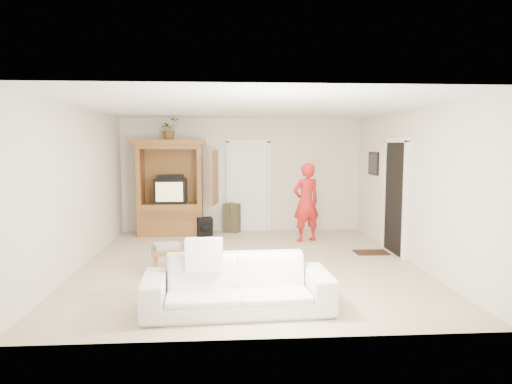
# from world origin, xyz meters

# --- Properties ---
(floor) EXTENTS (6.00, 6.00, 0.00)m
(floor) POSITION_xyz_m (0.00, 0.00, 0.00)
(floor) COLOR tan
(floor) RESTS_ON ground
(ceiling) EXTENTS (6.00, 6.00, 0.00)m
(ceiling) POSITION_xyz_m (0.00, 0.00, 2.60)
(ceiling) COLOR white
(ceiling) RESTS_ON floor
(wall_back) EXTENTS (5.50, 0.00, 5.50)m
(wall_back) POSITION_xyz_m (0.00, 3.00, 1.30)
(wall_back) COLOR silver
(wall_back) RESTS_ON floor
(wall_front) EXTENTS (5.50, 0.00, 5.50)m
(wall_front) POSITION_xyz_m (0.00, -3.00, 1.30)
(wall_front) COLOR silver
(wall_front) RESTS_ON floor
(wall_left) EXTENTS (0.00, 6.00, 6.00)m
(wall_left) POSITION_xyz_m (-2.75, 0.00, 1.30)
(wall_left) COLOR silver
(wall_left) RESTS_ON floor
(wall_right) EXTENTS (0.00, 6.00, 6.00)m
(wall_right) POSITION_xyz_m (2.75, 0.00, 1.30)
(wall_right) COLOR silver
(wall_right) RESTS_ON floor
(armoire) EXTENTS (1.82, 1.14, 2.10)m
(armoire) POSITION_xyz_m (-1.58, 2.66, 0.91)
(armoire) COLOR brown
(armoire) RESTS_ON floor
(door_back) EXTENTS (0.85, 0.05, 2.04)m
(door_back) POSITION_xyz_m (0.15, 2.97, 1.02)
(door_back) COLOR white
(door_back) RESTS_ON floor
(doorway_right) EXTENTS (0.05, 0.90, 2.04)m
(doorway_right) POSITION_xyz_m (2.73, 0.60, 1.02)
(doorway_right) COLOR black
(doorway_right) RESTS_ON floor
(framed_picture) EXTENTS (0.03, 0.60, 0.48)m
(framed_picture) POSITION_xyz_m (2.73, 1.90, 1.60)
(framed_picture) COLOR black
(framed_picture) RESTS_ON wall_right
(doormat) EXTENTS (0.60, 0.40, 0.02)m
(doormat) POSITION_xyz_m (2.30, 0.60, 0.01)
(doormat) COLOR #382316
(doormat) RESTS_ON floor
(plant) EXTENTS (0.55, 0.53, 0.46)m
(plant) POSITION_xyz_m (-1.60, 2.63, 2.33)
(plant) COLOR #4C7238
(plant) RESTS_ON armoire
(man) EXTENTS (0.68, 0.55, 1.62)m
(man) POSITION_xyz_m (1.28, 1.72, 0.81)
(man) COLOR red
(man) RESTS_ON floor
(sofa) EXTENTS (2.28, 0.99, 0.65)m
(sofa) POSITION_xyz_m (-0.25, -2.18, 0.33)
(sofa) COLOR silver
(sofa) RESTS_ON floor
(coffee_table) EXTENTS (1.07, 0.70, 0.37)m
(coffee_table) POSITION_xyz_m (-1.05, -0.38, 0.32)
(coffee_table) COLOR brown
(coffee_table) RESTS_ON floor
(towel) EXTENTS (0.45, 0.39, 0.08)m
(towel) POSITION_xyz_m (-1.31, -0.38, 0.41)
(towel) COLOR #EF4F62
(towel) RESTS_ON coffee_table
(candle) EXTENTS (0.08, 0.08, 0.10)m
(candle) POSITION_xyz_m (-0.92, -0.34, 0.42)
(candle) COLOR tan
(candle) RESTS_ON coffee_table
(backpack_black) EXTENTS (0.37, 0.28, 0.40)m
(backpack_black) POSITION_xyz_m (-0.84, 2.34, 0.20)
(backpack_black) COLOR black
(backpack_black) RESTS_ON floor
(backpack_olive) EXTENTS (0.41, 0.36, 0.65)m
(backpack_olive) POSITION_xyz_m (-0.24, 2.79, 0.33)
(backpack_olive) COLOR #47442B
(backpack_olive) RESTS_ON floor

